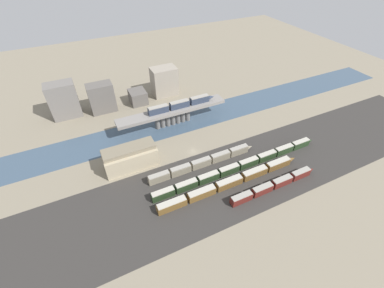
{
  "coord_description": "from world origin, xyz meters",
  "views": [
    {
      "loc": [
        -42.69,
        -87.53,
        87.6
      ],
      "look_at": [
        0.0,
        1.38,
        3.97
      ],
      "focal_mm": 24.0,
      "sensor_mm": 36.0,
      "label": 1
    }
  ],
  "objects_px": {
    "train_yard_near": "(274,185)",
    "warehouse_building": "(130,157)",
    "train_on_bridge": "(182,104)",
    "train_yard_far": "(241,166)",
    "train_yard_mid": "(232,182)",
    "train_yard_outer": "(203,163)"
  },
  "relations": [
    {
      "from": "train_yard_far",
      "to": "warehouse_building",
      "type": "height_order",
      "value": "warehouse_building"
    },
    {
      "from": "train_yard_near",
      "to": "train_yard_mid",
      "type": "relative_size",
      "value": 0.63
    },
    {
      "from": "train_yard_far",
      "to": "warehouse_building",
      "type": "relative_size",
      "value": 3.64
    },
    {
      "from": "train_yard_near",
      "to": "warehouse_building",
      "type": "distance_m",
      "value": 66.37
    },
    {
      "from": "train_yard_outer",
      "to": "train_yard_mid",
      "type": "bearing_deg",
      "value": -68.94
    },
    {
      "from": "train_yard_far",
      "to": "train_yard_outer",
      "type": "height_order",
      "value": "train_yard_outer"
    },
    {
      "from": "train_on_bridge",
      "to": "train_yard_near",
      "type": "height_order",
      "value": "train_on_bridge"
    },
    {
      "from": "train_on_bridge",
      "to": "train_yard_near",
      "type": "relative_size",
      "value": 0.9
    },
    {
      "from": "train_on_bridge",
      "to": "train_yard_far",
      "type": "bearing_deg",
      "value": -79.22
    },
    {
      "from": "train_yard_mid",
      "to": "train_yard_near",
      "type": "bearing_deg",
      "value": -31.24
    },
    {
      "from": "train_yard_far",
      "to": "warehouse_building",
      "type": "distance_m",
      "value": 51.96
    },
    {
      "from": "train_on_bridge",
      "to": "train_yard_mid",
      "type": "distance_m",
      "value": 54.89
    },
    {
      "from": "warehouse_building",
      "to": "train_yard_mid",
      "type": "bearing_deg",
      "value": -40.27
    },
    {
      "from": "train_yard_near",
      "to": "warehouse_building",
      "type": "bearing_deg",
      "value": 142.2
    },
    {
      "from": "train_on_bridge",
      "to": "warehouse_building",
      "type": "relative_size",
      "value": 1.65
    },
    {
      "from": "train_yard_near",
      "to": "train_yard_far",
      "type": "height_order",
      "value": "train_yard_far"
    },
    {
      "from": "train_yard_near",
      "to": "train_yard_far",
      "type": "distance_m",
      "value": 17.39
    },
    {
      "from": "train_yard_near",
      "to": "train_yard_mid",
      "type": "bearing_deg",
      "value": 148.76
    },
    {
      "from": "train_on_bridge",
      "to": "train_yard_near",
      "type": "xyz_separation_m",
      "value": [
        15.74,
        -63.42,
        -10.01
      ]
    },
    {
      "from": "train_on_bridge",
      "to": "train_yard_near",
      "type": "distance_m",
      "value": 66.11
    },
    {
      "from": "train_yard_near",
      "to": "train_yard_mid",
      "type": "height_order",
      "value": "train_yard_near"
    },
    {
      "from": "train_yard_mid",
      "to": "warehouse_building",
      "type": "bearing_deg",
      "value": 139.73
    }
  ]
}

